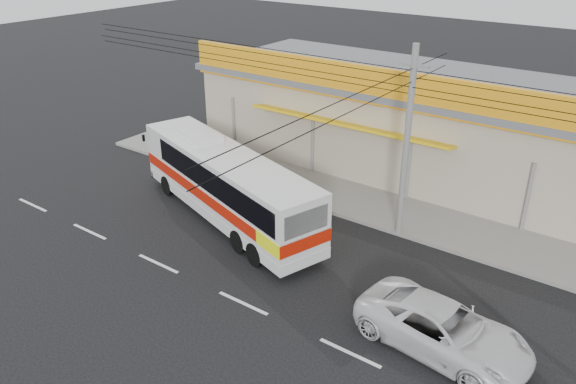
% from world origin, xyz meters
% --- Properties ---
extents(ground, '(120.00, 120.00, 0.00)m').
position_xyz_m(ground, '(0.00, 0.00, 0.00)').
color(ground, black).
rests_on(ground, ground).
extents(sidewalk, '(30.00, 3.20, 0.15)m').
position_xyz_m(sidewalk, '(0.00, 6.00, 0.07)').
color(sidewalk, slate).
rests_on(sidewalk, ground).
extents(lane_markings, '(50.00, 0.12, 0.01)m').
position_xyz_m(lane_markings, '(0.00, -2.50, 0.00)').
color(lane_markings, silver).
rests_on(lane_markings, ground).
extents(storefront_building, '(22.60, 9.20, 5.70)m').
position_xyz_m(storefront_building, '(-0.01, 11.54, 2.30)').
color(storefront_building, '#A59D85').
rests_on(storefront_building, ground).
extents(coach_bus, '(10.67, 5.36, 3.23)m').
position_xyz_m(coach_bus, '(-4.01, 1.50, 1.73)').
color(coach_bus, silver).
rests_on(coach_bus, ground).
extents(motorbike_red, '(1.82, 1.31, 0.91)m').
position_xyz_m(motorbike_red, '(-10.38, 5.19, 0.60)').
color(motorbike_red, maroon).
rests_on(motorbike_red, sidewalk).
extents(motorbike_dark, '(2.06, 0.81, 1.20)m').
position_xyz_m(motorbike_dark, '(-8.32, 5.75, 0.75)').
color(motorbike_dark, black).
rests_on(motorbike_dark, sidewalk).
extents(white_car, '(5.30, 2.91, 1.41)m').
position_xyz_m(white_car, '(6.02, -0.78, 0.70)').
color(white_car, silver).
rests_on(white_car, ground).
extents(utility_pole, '(34.00, 14.00, 7.47)m').
position_xyz_m(utility_pole, '(2.10, 4.53, 6.16)').
color(utility_pole, slate).
rests_on(utility_pole, ground).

